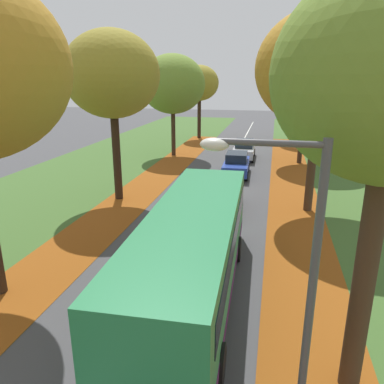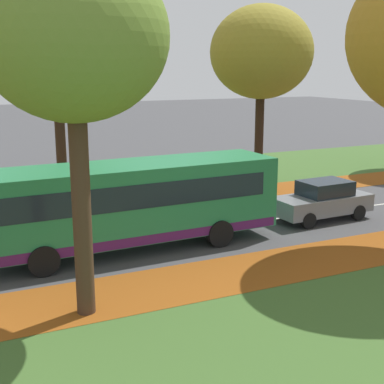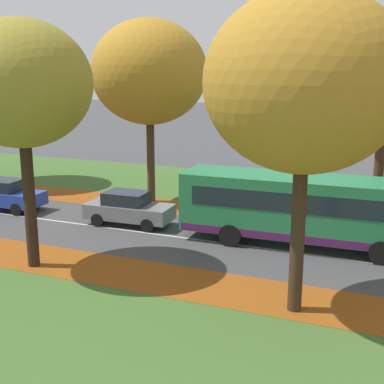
{
  "view_description": "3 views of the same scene",
  "coord_description": "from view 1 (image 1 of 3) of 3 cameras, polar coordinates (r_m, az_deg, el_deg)",
  "views": [
    {
      "loc": [
        3.26,
        1.0,
        6.83
      ],
      "look_at": [
        0.04,
        15.68,
        2.14
      ],
      "focal_mm": 35.0,
      "sensor_mm": 36.0,
      "label": 1
    },
    {
      "loc": [
        17.94,
        5.69,
        6.12
      ],
      "look_at": [
        0.61,
        13.75,
        1.68
      ],
      "focal_mm": 50.0,
      "sensor_mm": 36.0,
      "label": 2
    },
    {
      "loc": [
        -20.85,
        7.21,
        7.57
      ],
      "look_at": [
        -0.37,
        15.74,
        2.24
      ],
      "focal_mm": 50.0,
      "sensor_mm": 36.0,
      "label": 3
    }
  ],
  "objects": [
    {
      "name": "car_silver_third_in_line",
      "position": [
        32.41,
        7.94,
        6.45
      ],
      "size": [
        1.83,
        4.22,
        1.62
      ],
      "color": "#B7BABF",
      "rests_on": "ground"
    },
    {
      "name": "tree_left_distant",
      "position": [
        42.89,
        1.13,
        16.23
      ],
      "size": [
        4.26,
        4.26,
        7.97
      ],
      "color": "black",
      "rests_on": "ground"
    },
    {
      "name": "grass_verge_left",
      "position": [
        23.72,
        -19.96,
        -0.48
      ],
      "size": [
        12.0,
        90.0,
        0.01
      ],
      "primitive_type": "cube",
      "color": "#3D6028",
      "rests_on": "ground"
    },
    {
      "name": "tree_left_mid",
      "position": [
        21.09,
        -12.13,
        17.03
      ],
      "size": [
        5.1,
        5.1,
        9.19
      ],
      "color": "black",
      "rests_on": "ground"
    },
    {
      "name": "leaf_litter_left",
      "position": [
        16.64,
        -17.24,
        -7.7
      ],
      "size": [
        2.8,
        60.0,
        0.0
      ],
      "primitive_type": "cube",
      "color": "#8C4714",
      "rests_on": "grass_verge_left"
    },
    {
      "name": "tree_right_distant",
      "position": [
        41.5,
        15.77,
        14.69
      ],
      "size": [
        4.98,
        4.98,
        7.63
      ],
      "color": "#382619",
      "rests_on": "ground"
    },
    {
      "name": "bus",
      "position": [
        11.62,
        0.11,
        -8.87
      ],
      "size": [
        2.9,
        10.47,
        2.98
      ],
      "color": "#237A47",
      "rests_on": "ground"
    },
    {
      "name": "road_centre_line",
      "position": [
        20.44,
        2.49,
        -2.2
      ],
      "size": [
        0.12,
        80.0,
        0.01
      ],
      "primitive_type": "cube",
      "color": "silver",
      "rests_on": "ground"
    },
    {
      "name": "tree_right_far",
      "position": [
        31.16,
        16.98,
        15.77
      ],
      "size": [
        6.17,
        6.17,
        9.16
      ],
      "color": "#382619",
      "rests_on": "ground"
    },
    {
      "name": "streetlamp_right",
      "position": [
        6.29,
        14.88,
        -12.77
      ],
      "size": [
        1.89,
        0.28,
        6.0
      ],
      "color": "#47474C",
      "rests_on": "ground"
    },
    {
      "name": "car_grey_lead",
      "position": [
        19.65,
        4.75,
        -0.58
      ],
      "size": [
        1.93,
        4.27,
        1.62
      ],
      "color": "slate",
      "rests_on": "ground"
    },
    {
      "name": "tree_right_mid",
      "position": [
        19.65,
        19.06,
        17.31
      ],
      "size": [
        6.23,
        6.23,
        9.96
      ],
      "color": "#422D1E",
      "rests_on": "ground"
    },
    {
      "name": "tree_left_far",
      "position": [
        33.08,
        -2.97,
        16.08
      ],
      "size": [
        5.53,
        5.53,
        8.63
      ],
      "color": "#382619",
      "rests_on": "ground"
    },
    {
      "name": "car_blue_following",
      "position": [
        26.82,
        6.78,
        4.23
      ],
      "size": [
        1.89,
        4.25,
        1.62
      ],
      "color": "#233D9E",
      "rests_on": "ground"
    },
    {
      "name": "leaf_litter_right",
      "position": [
        14.74,
        16.45,
        -11.02
      ],
      "size": [
        2.8,
        60.0,
        0.0
      ],
      "primitive_type": "cube",
      "color": "#8C4714",
      "rests_on": "grass_verge_right"
    }
  ]
}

